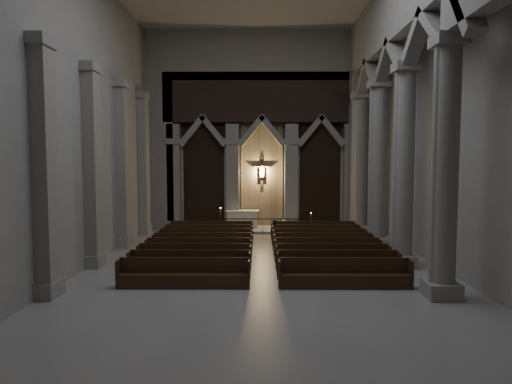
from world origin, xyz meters
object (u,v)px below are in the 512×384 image
Objects in this scene: pews at (263,251)px; worshipper at (274,232)px; altar at (242,219)px; candle_stand_left at (220,226)px; altar_rail at (262,224)px; candle_stand_right at (311,228)px.

pews is 3.55m from worshipper.
altar is 1.30× the size of candle_stand_left.
altar is 0.39× the size of altar_rail.
candle_stand_left is at bearing 162.85° from altar_rail.
candle_stand_left is at bearing 145.96° from worshipper.
altar_rail is at bearing -63.25° from altar.
candle_stand_right is at bearing 64.97° from worshipper.
altar is at bearing 158.80° from candle_stand_right.
candle_stand_right is (2.82, 0.82, -0.33)m from altar_rail.
altar_rail reaches higher than pews.
altar_rail is 5.74m from pews.
candle_stand_right reaches higher than worshipper.
altar_rail is (1.20, -2.37, 0.01)m from altar.
candle_stand_left is 5.21m from candle_stand_right.
altar is 2.04m from candle_stand_left.
altar is 0.20× the size of pews.
altar is 1.62× the size of candle_stand_right.
altar_rail is 4.30× the size of worshipper.
candle_stand_left is 1.24× the size of candle_stand_right.
candle_stand_left reaches higher than worshipper.
pews is (2.39, -6.47, -0.09)m from candle_stand_left.
worshipper reaches higher than altar.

